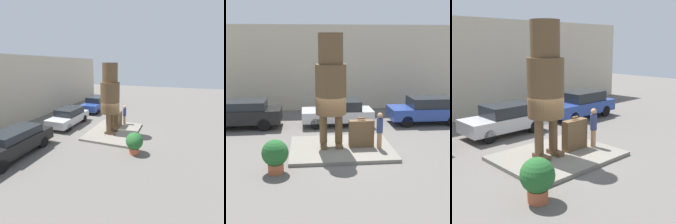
% 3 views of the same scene
% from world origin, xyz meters
% --- Properties ---
extents(ground_plane, '(60.00, 60.00, 0.00)m').
position_xyz_m(ground_plane, '(0.00, 0.00, 0.00)').
color(ground_plane, '#605B56').
extents(pedestal, '(4.67, 3.61, 0.15)m').
position_xyz_m(pedestal, '(0.00, 0.00, 0.08)').
color(pedestal, slate).
rests_on(pedestal, ground_plane).
extents(building_backdrop, '(28.00, 0.60, 5.94)m').
position_xyz_m(building_backdrop, '(0.00, 8.69, 2.97)').
color(building_backdrop, beige).
rests_on(building_backdrop, ground_plane).
extents(statue_figure, '(1.38, 1.38, 5.12)m').
position_xyz_m(statue_figure, '(-0.45, 0.14, 3.14)').
color(statue_figure, brown).
rests_on(statue_figure, pedestal).
extents(giant_suitcase, '(1.14, 0.36, 1.40)m').
position_xyz_m(giant_suitcase, '(0.92, -0.03, 0.78)').
color(giant_suitcase, brown).
rests_on(giant_suitcase, pedestal).
extents(tourist, '(0.28, 0.28, 1.66)m').
position_xyz_m(tourist, '(1.70, -0.36, 1.06)').
color(tourist, '#A87A56').
rests_on(tourist, pedestal).
extents(parked_car_silver, '(4.14, 1.80, 1.50)m').
position_xyz_m(parked_car_silver, '(0.30, 4.25, 0.79)').
color(parked_car_silver, '#B7B7BC').
rests_on(parked_car_silver, ground_plane).
extents(parked_car_blue, '(4.44, 1.82, 1.60)m').
position_xyz_m(parked_car_blue, '(5.65, 4.12, 0.85)').
color(parked_car_blue, '#284293').
rests_on(parked_car_blue, ground_plane).
extents(planter_pot, '(1.02, 1.02, 1.33)m').
position_xyz_m(planter_pot, '(-2.77, -2.24, 0.74)').
color(planter_pot, '#AD5638').
rests_on(planter_pot, ground_plane).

